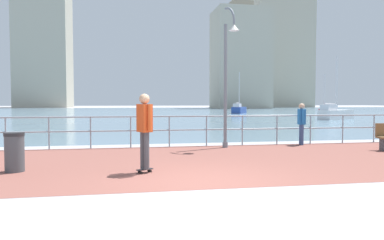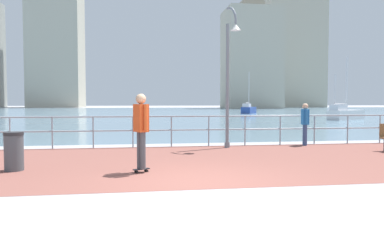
{
  "view_description": "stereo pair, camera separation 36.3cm",
  "coord_description": "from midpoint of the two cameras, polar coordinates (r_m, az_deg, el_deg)",
  "views": [
    {
      "loc": [
        -1.61,
        -7.33,
        1.65
      ],
      "look_at": [
        0.4,
        3.69,
        1.1
      ],
      "focal_mm": 34.65,
      "sensor_mm": 36.0,
      "label": 1
    },
    {
      "loc": [
        -1.25,
        -7.39,
        1.65
      ],
      "look_at": [
        0.4,
        3.69,
        1.1
      ],
      "focal_mm": 34.65,
      "sensor_mm": 36.0,
      "label": 2
    }
  ],
  "objects": [
    {
      "name": "ground",
      "position": [
        47.41,
        -6.76,
        0.81
      ],
      "size": [
        220.0,
        220.0,
        0.0
      ],
      "primitive_type": "plane",
      "color": "#9E9EA3"
    },
    {
      "name": "brick_paving",
      "position": [
        10.36,
        -0.43,
        -6.34
      ],
      "size": [
        28.0,
        6.77,
        0.01
      ],
      "primitive_type": "cube",
      "color": "brown",
      "rests_on": "ground"
    },
    {
      "name": "harbor_water",
      "position": [
        58.55,
        -7.09,
        1.19
      ],
      "size": [
        180.0,
        88.0,
        0.0
      ],
      "primitive_type": "cube",
      "color": "slate",
      "rests_on": "ground"
    },
    {
      "name": "waterfront_railing",
      "position": [
        13.61,
        -2.43,
        -0.81
      ],
      "size": [
        25.25,
        0.06,
        1.15
      ],
      "color": "#8C99A3",
      "rests_on": "ground"
    },
    {
      "name": "lamppost",
      "position": [
        13.25,
        6.65,
        7.63
      ],
      "size": [
        0.43,
        0.8,
        5.0
      ],
      "color": "slate",
      "rests_on": "ground"
    },
    {
      "name": "skateboarder",
      "position": [
        8.65,
        -6.65,
        -0.77
      ],
      "size": [
        0.41,
        0.53,
        1.84
      ],
      "color": "black",
      "rests_on": "ground"
    },
    {
      "name": "bystander",
      "position": [
        14.69,
        17.69,
        -0.12
      ],
      "size": [
        0.31,
        0.56,
        1.59
      ],
      "color": "#384C7A",
      "rests_on": "ground"
    },
    {
      "name": "trash_bin",
      "position": [
        9.78,
        -24.77,
        -4.39
      ],
      "size": [
        0.46,
        0.46,
        0.93
      ],
      "color": "#474C51",
      "rests_on": "ground"
    },
    {
      "name": "sailboat_teal",
      "position": [
        36.83,
        22.75,
        0.9
      ],
      "size": [
        4.27,
        3.09,
        5.84
      ],
      "color": "white",
      "rests_on": "ground"
    },
    {
      "name": "sailboat_ivory",
      "position": [
        53.34,
        8.89,
        1.62
      ],
      "size": [
        3.24,
        4.28,
        5.9
      ],
      "color": "#284799",
      "rests_on": "ground"
    },
    {
      "name": "sailboat_blue",
      "position": [
        49.21,
        21.28,
        1.28
      ],
      "size": [
        2.85,
        3.7,
        5.11
      ],
      "color": "#B21E1E",
      "rests_on": "ground"
    },
    {
      "name": "tower_concrete",
      "position": [
        119.54,
        14.96,
        10.06
      ],
      "size": [
        17.93,
        13.19,
        35.46
      ],
      "color": "#B2AD99",
      "rests_on": "ground"
    },
    {
      "name": "tower_glass",
      "position": [
        116.96,
        -20.03,
        11.11
      ],
      "size": [
        14.14,
        15.15,
        39.36
      ],
      "color": "#B2AD99",
      "rests_on": "ground"
    },
    {
      "name": "tower_beige",
      "position": [
        94.88,
        9.2,
        9.29
      ],
      "size": [
        13.28,
        11.15,
        26.46
      ],
      "color": "#B2AD99",
      "rests_on": "ground"
    }
  ]
}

